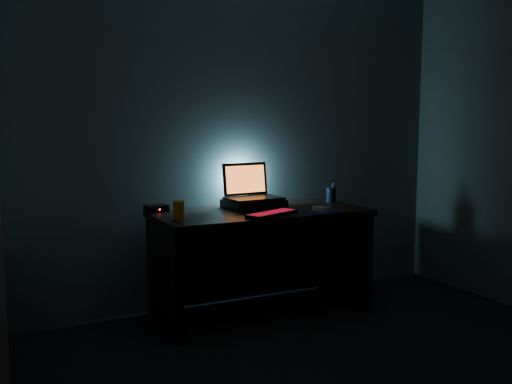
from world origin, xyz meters
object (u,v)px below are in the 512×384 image
at_px(mouse, 320,209).
at_px(pen_cup, 331,195).
at_px(juice_glass, 179,210).
at_px(router, 156,208).
at_px(laptop, 250,191).
at_px(keyboard, 272,214).

height_order(mouse, pen_cup, pen_cup).
bearing_deg(juice_glass, router, 96.72).
bearing_deg(laptop, keyboard, -99.13).
xyz_separation_m(mouse, juice_glass, (-0.98, 0.13, 0.04)).
bearing_deg(laptop, juice_glass, -159.99).
distance_m(mouse, juice_glass, 0.99).
bearing_deg(laptop, pen_cup, -7.19).
relative_size(keyboard, mouse, 4.17).
bearing_deg(router, mouse, -32.46).
bearing_deg(keyboard, laptop, 61.53).
distance_m(pen_cup, router, 1.37).
xyz_separation_m(mouse, router, (-1.03, 0.49, 0.00)).
height_order(keyboard, router, router).
bearing_deg(laptop, mouse, -54.20).
distance_m(laptop, juice_glass, 0.70).
xyz_separation_m(laptop, mouse, (0.34, -0.41, -0.10)).
relative_size(juice_glass, router, 0.77).
bearing_deg(mouse, laptop, 108.11).
bearing_deg(router, juice_glass, -90.30).
xyz_separation_m(keyboard, pen_cup, (0.71, 0.38, 0.04)).
relative_size(pen_cup, juice_glass, 0.92).
relative_size(mouse, router, 0.64).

